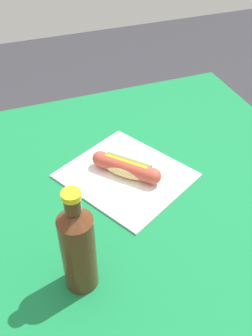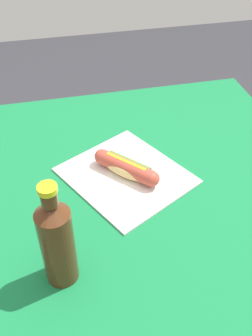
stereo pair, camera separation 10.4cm
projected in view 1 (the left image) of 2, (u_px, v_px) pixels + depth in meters
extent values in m
plane|color=#2D2D33|center=(141.00, 326.00, 1.53)|extent=(6.00, 6.00, 0.00)
cylinder|color=brown|center=(12.00, 218.00, 1.48)|extent=(0.07, 0.07, 0.74)
cylinder|color=brown|center=(189.00, 172.00, 1.68)|extent=(0.07, 0.07, 0.74)
cube|color=brown|center=(148.00, 190.00, 1.04)|extent=(0.96, 0.92, 0.03)
cube|color=#146B38|center=(148.00, 186.00, 1.03)|extent=(1.02, 0.98, 0.00)
cube|color=silver|center=(126.00, 175.00, 1.06)|extent=(0.41, 0.39, 0.01)
ellipsoid|color=#E5BC75|center=(126.00, 169.00, 1.04)|extent=(0.15, 0.14, 0.04)
cylinder|color=#B24233|center=(126.00, 167.00, 1.04)|extent=(0.15, 0.14, 0.04)
sphere|color=#B24233|center=(154.00, 176.00, 1.01)|extent=(0.04, 0.04, 0.04)
sphere|color=#B24233|center=(100.00, 159.00, 1.06)|extent=(0.04, 0.04, 0.04)
cube|color=yellow|center=(126.00, 162.00, 1.02)|extent=(0.10, 0.09, 0.00)
cylinder|color=#4C7A2D|center=(129.00, 162.00, 1.04)|extent=(0.11, 0.10, 0.02)
cylinder|color=#4C2814|center=(79.00, 253.00, 0.75)|extent=(0.07, 0.07, 0.19)
cone|color=#4C2814|center=(74.00, 216.00, 0.68)|extent=(0.07, 0.07, 0.03)
cylinder|color=#4C2814|center=(72.00, 204.00, 0.66)|extent=(0.03, 0.03, 0.03)
cylinder|color=yellow|center=(71.00, 195.00, 0.64)|extent=(0.04, 0.04, 0.01)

